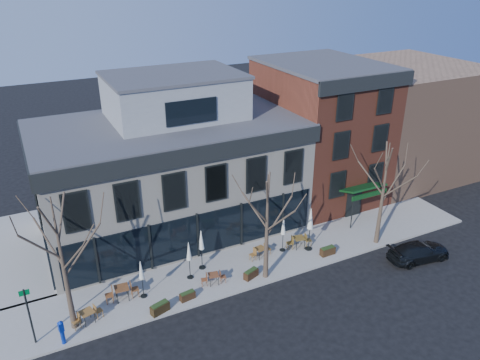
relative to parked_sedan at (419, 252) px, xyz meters
name	(u,v)px	position (x,y,z in m)	size (l,w,h in m)	color
ground	(198,259)	(-13.16, 6.66, -0.63)	(120.00, 120.00, 0.00)	black
sidewalk_front	(256,262)	(-9.91, 4.51, -0.55)	(33.50, 4.70, 0.15)	gray
sidewalk_side	(11,255)	(-24.41, 12.66, -0.55)	(4.50, 12.00, 0.15)	gray
corner_building	(170,168)	(-13.09, 11.73, 4.09)	(18.39, 10.39, 11.10)	beige
red_brick_building	(320,130)	(-0.16, 11.64, 5.01)	(8.20, 11.78, 11.18)	brown
bg_building	(401,118)	(9.84, 12.66, 4.37)	(12.00, 12.00, 10.00)	#8C664C
tree_corner	(63,264)	(-21.65, 3.46, 3.62)	(3.93, 3.98, 7.92)	#382B21
tree_mid	(267,226)	(-10.15, 2.76, 3.16)	(3.50, 3.55, 7.04)	#382B21
tree_right	(383,193)	(-1.15, 2.76, 3.39)	(3.72, 3.77, 7.48)	#382B21
sign_pole	(29,313)	(-23.66, 3.16, 1.45)	(0.50, 0.10, 3.40)	black
parked_sedan	(419,252)	(0.00, 0.00, 0.00)	(1.76, 4.33, 1.26)	black
call_box	(62,331)	(-22.35, 2.46, 0.30)	(0.29, 0.29, 1.47)	#0C2BA0
cafe_set_0	(87,316)	(-20.94, 3.46, -0.01)	(1.79, 0.90, 0.92)	brown
cafe_set_1	(122,292)	(-18.76, 4.58, 0.06)	(2.00, 0.85, 1.04)	brown
cafe_set_2	(214,278)	(-13.39, 3.55, -0.05)	(1.61, 0.74, 0.83)	brown
cafe_set_3	(260,251)	(-9.44, 4.79, -0.03)	(1.68, 0.74, 0.87)	brown
cafe_set_5	(299,241)	(-6.46, 4.63, 0.02)	(1.88, 0.85, 0.96)	brown
umbrella_0	(141,272)	(-17.59, 4.28, 1.28)	(0.40, 0.40, 2.49)	black
umbrella_1	(189,253)	(-14.46, 4.77, 1.35)	(0.41, 0.41, 2.59)	black
umbrella_2	(201,242)	(-13.39, 5.39, 1.49)	(0.45, 0.45, 2.78)	black
umbrella_3	(283,228)	(-7.67, 4.82, 1.30)	(0.40, 0.40, 2.52)	black
umbrella_4	(310,221)	(-5.98, 4.14, 1.75)	(0.51, 0.51, 3.16)	black
planter_0	(160,308)	(-17.14, 2.51, -0.17)	(1.17, 0.74, 0.61)	black
planter_1	(187,296)	(-15.35, 2.88, -0.22)	(0.96, 0.49, 0.51)	black
planter_2	(251,274)	(-11.04, 3.07, -0.20)	(1.09, 0.73, 0.57)	black
planter_3	(328,251)	(-5.21, 3.01, -0.19)	(1.06, 0.44, 0.59)	#311F10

